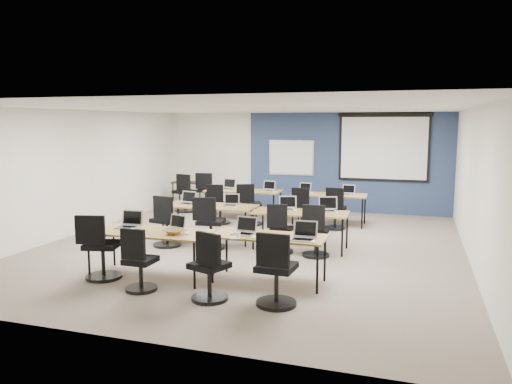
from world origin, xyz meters
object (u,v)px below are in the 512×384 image
(task_chair_2, at_px, (209,272))
(laptop_9, at_px, (268,188))
(training_table_front_left, at_px, (150,234))
(training_table_back_left, at_px, (243,192))
(laptop_3, at_px, (304,235))
(task_chair_10, at_px, (301,212))
(laptop_10, at_px, (305,190))
(utility_table, at_px, (189,185))
(laptop_0, at_px, (129,223))
(laptop_1, at_px, (176,226))
(laptop_4, at_px, (187,201))
(laptop_8, at_px, (228,187))
(laptop_11, at_px, (348,192))
(laptop_6, at_px, (287,206))
(training_table_back_right, at_px, (329,196))
(task_chair_7, at_px, (315,235))
(task_chair_11, at_px, (335,212))
(task_chair_0, at_px, (100,252))
(task_chair_3, at_px, (276,276))
(task_chair_4, at_px, (166,225))
(spare_chair_b, at_px, (185,196))
(task_chair_9, at_px, (250,208))
(laptop_5, at_px, (230,203))
(spare_chair_a, at_px, (207,194))
(task_chair_8, at_px, (219,208))
(task_chair_6, at_px, (280,233))
(training_table_front_right, at_px, (269,238))
(task_chair_5, at_px, (209,227))
(task_chair_1, at_px, (139,265))
(whiteboard, at_px, (291,158))
(laptop_2, at_px, (245,230))
(training_table_mid_left, at_px, (210,207))

(task_chair_2, bearing_deg, laptop_9, 119.15)
(training_table_front_left, relative_size, training_table_back_left, 1.02)
(laptop_3, relative_size, task_chair_10, 0.36)
(laptop_10, xyz_separation_m, utility_table, (-3.58, 1.02, -0.13))
(laptop_0, distance_m, laptop_1, 0.82)
(laptop_4, relative_size, laptop_10, 1.11)
(laptop_4, bearing_deg, laptop_8, 100.38)
(laptop_11, bearing_deg, laptop_6, -106.86)
(training_table_back_right, bearing_deg, task_chair_7, -87.77)
(training_table_front_left, distance_m, laptop_6, 3.01)
(training_table_front_left, height_order, task_chair_11, task_chair_11)
(task_chair_0, height_order, laptop_6, task_chair_0)
(task_chair_3, xyz_separation_m, task_chair_4, (-2.92, 2.45, 0.00))
(training_table_front_left, height_order, laptop_11, laptop_11)
(laptop_4, height_order, spare_chair_b, spare_chair_b)
(training_table_front_left, xyz_separation_m, laptop_9, (0.43, 5.10, 0.10))
(laptop_3, height_order, utility_table, laptop_3)
(task_chair_9, bearing_deg, task_chair_11, -19.30)
(laptop_5, distance_m, spare_chair_a, 3.76)
(laptop_4, height_order, task_chair_8, laptop_4)
(task_chair_10, bearing_deg, task_chair_11, 22.88)
(task_chair_6, relative_size, task_chair_11, 0.97)
(laptop_5, bearing_deg, task_chair_0, -120.21)
(task_chair_4, relative_size, task_chair_11, 1.05)
(laptop_0, distance_m, task_chair_10, 4.45)
(task_chair_6, height_order, task_chair_11, task_chair_11)
(laptop_4, bearing_deg, training_table_front_right, -33.26)
(task_chair_4, distance_m, laptop_9, 3.52)
(laptop_8, distance_m, task_chair_9, 1.23)
(task_chair_11, distance_m, spare_chair_a, 4.09)
(task_chair_0, bearing_deg, training_table_front_right, 1.49)
(task_chair_2, xyz_separation_m, task_chair_9, (-1.11, 5.03, 0.00))
(task_chair_5, distance_m, spare_chair_b, 4.20)
(task_chair_1, bearing_deg, whiteboard, 87.50)
(training_table_back_right, height_order, task_chair_4, task_chair_4)
(laptop_2, relative_size, spare_chair_a, 0.32)
(laptop_8, height_order, laptop_9, laptop_8)
(task_chair_2, bearing_deg, task_chair_11, 100.67)
(training_table_front_right, height_order, training_table_mid_left, same)
(laptop_1, distance_m, laptop_3, 2.09)
(laptop_4, bearing_deg, task_chair_0, -81.34)
(training_table_front_right, relative_size, spare_chair_b, 1.64)
(training_table_back_left, bearing_deg, task_chair_0, -97.07)
(laptop_6, xyz_separation_m, task_chair_11, (0.67, 1.84, -0.39))
(task_chair_7, relative_size, spare_chair_a, 0.93)
(training_table_back_left, distance_m, task_chair_4, 3.25)
(laptop_6, bearing_deg, task_chair_9, 109.73)
(task_chair_0, relative_size, spare_chair_b, 0.98)
(laptop_0, height_order, laptop_11, laptop_0)
(training_table_front_left, relative_size, task_chair_5, 1.88)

